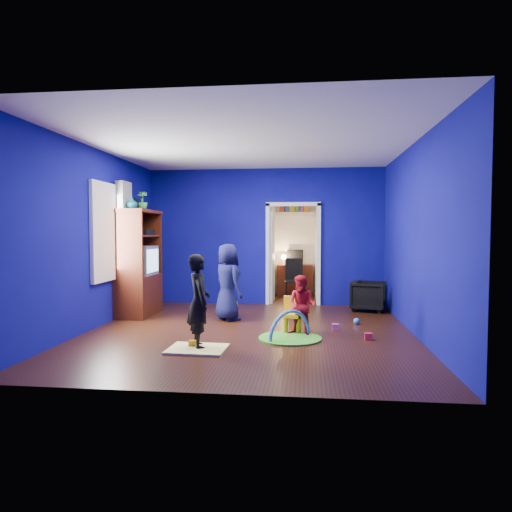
# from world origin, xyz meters

# --- Properties ---
(floor) EXTENTS (5.00, 5.50, 0.01)m
(floor) POSITION_xyz_m (0.00, 0.00, 0.00)
(floor) COLOR black
(floor) RESTS_ON ground
(ceiling) EXTENTS (5.00, 5.50, 0.01)m
(ceiling) POSITION_xyz_m (0.00, 0.00, 2.90)
(ceiling) COLOR white
(ceiling) RESTS_ON wall_back
(wall_back) EXTENTS (5.00, 0.02, 2.90)m
(wall_back) POSITION_xyz_m (0.00, 2.75, 1.45)
(wall_back) COLOR #0A096B
(wall_back) RESTS_ON floor
(wall_front) EXTENTS (5.00, 0.02, 2.90)m
(wall_front) POSITION_xyz_m (0.00, -2.75, 1.45)
(wall_front) COLOR #0A096B
(wall_front) RESTS_ON floor
(wall_left) EXTENTS (0.02, 5.50, 2.90)m
(wall_left) POSITION_xyz_m (-2.50, 0.00, 1.45)
(wall_left) COLOR #0A096B
(wall_left) RESTS_ON floor
(wall_right) EXTENTS (0.02, 5.50, 2.90)m
(wall_right) POSITION_xyz_m (2.50, 0.00, 1.45)
(wall_right) COLOR #0A096B
(wall_right) RESTS_ON floor
(alcove) EXTENTS (1.00, 1.75, 2.50)m
(alcove) POSITION_xyz_m (0.60, 3.62, 1.25)
(alcove) COLOR silver
(alcove) RESTS_ON floor
(armchair) EXTENTS (0.78, 0.76, 0.59)m
(armchair) POSITION_xyz_m (2.10, 2.13, 0.29)
(armchair) COLOR black
(armchair) RESTS_ON floor
(child_black) EXTENTS (0.47, 0.54, 1.26)m
(child_black) POSITION_xyz_m (-0.53, -1.08, 0.63)
(child_black) COLOR black
(child_black) RESTS_ON floor
(child_navy) EXTENTS (0.75, 0.78, 1.35)m
(child_navy) POSITION_xyz_m (-0.49, 0.89, 0.67)
(child_navy) COLOR #10153C
(child_navy) RESTS_ON floor
(toddler_red) EXTENTS (0.54, 0.48, 0.91)m
(toddler_red) POSITION_xyz_m (0.82, -0.20, 0.45)
(toddler_red) COLOR red
(toddler_red) RESTS_ON floor
(vase) EXTENTS (0.25, 0.25, 0.22)m
(vase) POSITION_xyz_m (-2.22, 0.89, 2.07)
(vase) COLOR #0D606F
(vase) RESTS_ON tv_armoire
(potted_plant) EXTENTS (0.25, 0.25, 0.37)m
(potted_plant) POSITION_xyz_m (-2.22, 1.41, 2.14)
(potted_plant) COLOR green
(potted_plant) RESTS_ON tv_armoire
(tv_armoire) EXTENTS (0.58, 1.14, 1.96)m
(tv_armoire) POSITION_xyz_m (-2.22, 1.19, 0.98)
(tv_armoire) COLOR #371709
(tv_armoire) RESTS_ON floor
(crt_tv) EXTENTS (0.46, 0.70, 0.54)m
(crt_tv) POSITION_xyz_m (-2.18, 1.19, 1.02)
(crt_tv) COLOR silver
(crt_tv) RESTS_ON tv_armoire
(yellow_blanket) EXTENTS (0.77, 0.63, 0.03)m
(yellow_blanket) POSITION_xyz_m (-0.53, -1.18, 0.01)
(yellow_blanket) COLOR #F2E07A
(yellow_blanket) RESTS_ON floor
(hopper_ball) EXTENTS (0.40, 0.40, 0.40)m
(hopper_ball) POSITION_xyz_m (-0.54, 1.14, 0.20)
(hopper_ball) COLOR yellow
(hopper_ball) RESTS_ON floor
(kid_chair) EXTENTS (0.35, 0.35, 0.50)m
(kid_chair) POSITION_xyz_m (0.67, 0.00, 0.25)
(kid_chair) COLOR yellow
(kid_chair) RESTS_ON floor
(play_mat) EXTENTS (0.91, 0.91, 0.02)m
(play_mat) POSITION_xyz_m (0.66, -0.42, 0.01)
(play_mat) COLOR #4FAD27
(play_mat) RESTS_ON floor
(toy_arch) EXTENTS (0.60, 0.62, 0.82)m
(toy_arch) POSITION_xyz_m (0.66, -0.42, 0.02)
(toy_arch) COLOR #3F8CD8
(toy_arch) RESTS_ON floor
(window_left) EXTENTS (0.03, 0.95, 1.55)m
(window_left) POSITION_xyz_m (-2.48, 0.35, 1.55)
(window_left) COLOR white
(window_left) RESTS_ON wall_left
(curtain) EXTENTS (0.14, 0.42, 2.40)m
(curtain) POSITION_xyz_m (-2.37, 0.90, 1.25)
(curtain) COLOR slate
(curtain) RESTS_ON floor
(doorway) EXTENTS (1.16, 0.10, 2.10)m
(doorway) POSITION_xyz_m (0.60, 2.75, 1.05)
(doorway) COLOR white
(doorway) RESTS_ON floor
(study_desk) EXTENTS (0.88, 0.44, 0.75)m
(study_desk) POSITION_xyz_m (0.60, 4.26, 0.38)
(study_desk) COLOR #3D140A
(study_desk) RESTS_ON floor
(desk_monitor) EXTENTS (0.40, 0.05, 0.32)m
(desk_monitor) POSITION_xyz_m (0.60, 4.38, 0.95)
(desk_monitor) COLOR black
(desk_monitor) RESTS_ON study_desk
(desk_lamp) EXTENTS (0.14, 0.14, 0.14)m
(desk_lamp) POSITION_xyz_m (0.32, 4.32, 0.93)
(desk_lamp) COLOR #FFD88C
(desk_lamp) RESTS_ON study_desk
(folding_chair) EXTENTS (0.40, 0.40, 0.92)m
(folding_chair) POSITION_xyz_m (0.60, 3.30, 0.46)
(folding_chair) COLOR black
(folding_chair) RESTS_ON floor
(book_shelf) EXTENTS (0.88, 0.24, 0.04)m
(book_shelf) POSITION_xyz_m (0.60, 4.37, 2.02)
(book_shelf) COLOR white
(book_shelf) RESTS_ON study_desk
(toy_0) EXTENTS (0.10, 0.08, 0.10)m
(toy_0) POSITION_xyz_m (1.78, -0.35, 0.05)
(toy_0) COLOR #EC2744
(toy_0) RESTS_ON floor
(toy_1) EXTENTS (0.11, 0.11, 0.11)m
(toy_1) POSITION_xyz_m (1.73, 0.77, 0.06)
(toy_1) COLOR blue
(toy_1) RESTS_ON floor
(toy_2) EXTENTS (0.10, 0.08, 0.10)m
(toy_2) POSITION_xyz_m (-0.62, -1.07, 0.05)
(toy_2) COLOR yellow
(toy_2) RESTS_ON floor
(toy_3) EXTENTS (0.10, 0.08, 0.10)m
(toy_3) POSITION_xyz_m (1.35, 0.25, 0.05)
(toy_3) COLOR #BC468F
(toy_3) RESTS_ON floor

